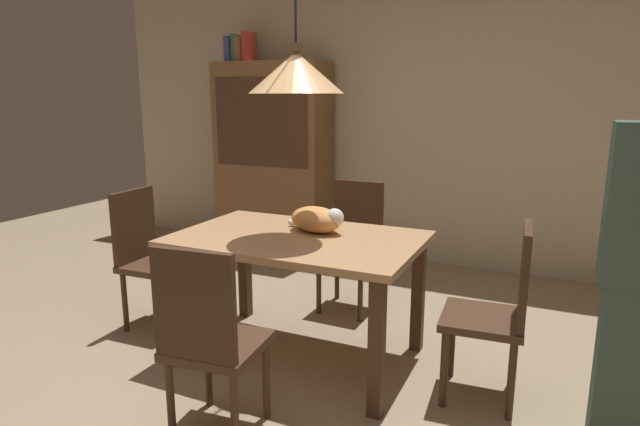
# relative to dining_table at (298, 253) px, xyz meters

# --- Properties ---
(ground) EXTENTS (10.00, 10.00, 0.00)m
(ground) POSITION_rel_dining_table_xyz_m (0.08, -0.43, -0.65)
(ground) COLOR #998466
(back_wall) EXTENTS (6.40, 0.10, 2.90)m
(back_wall) POSITION_rel_dining_table_xyz_m (0.08, 2.22, 0.80)
(back_wall) COLOR beige
(back_wall) RESTS_ON ground
(dining_table) EXTENTS (1.40, 0.90, 0.75)m
(dining_table) POSITION_rel_dining_table_xyz_m (0.00, 0.00, 0.00)
(dining_table) COLOR tan
(dining_table) RESTS_ON ground
(chair_left_side) EXTENTS (0.41, 0.41, 0.93)m
(chair_left_side) POSITION_rel_dining_table_xyz_m (-1.13, -0.00, -0.14)
(chair_left_side) COLOR #472D1E
(chair_left_side) RESTS_ON ground
(chair_far_back) EXTENTS (0.41, 0.41, 0.93)m
(chair_far_back) POSITION_rel_dining_table_xyz_m (0.00, 0.88, -0.14)
(chair_far_back) COLOR #472D1E
(chair_far_back) RESTS_ON ground
(chair_right_side) EXTENTS (0.43, 0.43, 0.93)m
(chair_right_side) POSITION_rel_dining_table_xyz_m (1.13, 0.01, -0.14)
(chair_right_side) COLOR #472D1E
(chair_right_side) RESTS_ON ground
(chair_near_front) EXTENTS (0.44, 0.44, 0.93)m
(chair_near_front) POSITION_rel_dining_table_xyz_m (0.01, -0.88, -0.14)
(chair_near_front) COLOR #472D1E
(chair_near_front) RESTS_ON ground
(cat_sleeping) EXTENTS (0.40, 0.31, 0.16)m
(cat_sleeping) POSITION_rel_dining_table_xyz_m (0.06, 0.13, 0.18)
(cat_sleeping) COLOR #E59951
(cat_sleeping) RESTS_ON dining_table
(pendant_lamp) EXTENTS (0.52, 0.52, 1.30)m
(pendant_lamp) POSITION_rel_dining_table_xyz_m (-0.00, 0.00, 1.01)
(pendant_lamp) COLOR #E0A86B
(hutch_bookcase) EXTENTS (1.12, 0.45, 1.85)m
(hutch_bookcase) POSITION_rel_dining_table_xyz_m (-1.23, 1.89, 0.24)
(hutch_bookcase) COLOR brown
(hutch_bookcase) RESTS_ON ground
(book_blue_wide) EXTENTS (0.06, 0.24, 0.24)m
(book_blue_wide) POSITION_rel_dining_table_xyz_m (-1.66, 1.89, 1.32)
(book_blue_wide) COLOR #384C93
(book_blue_wide) RESTS_ON hutch_bookcase
(book_green_slim) EXTENTS (0.03, 0.20, 0.26)m
(book_green_slim) POSITION_rel_dining_table_xyz_m (-1.60, 1.89, 1.33)
(book_green_slim) COLOR #427A4C
(book_green_slim) RESTS_ON hutch_bookcase
(book_brown_thick) EXTENTS (0.06, 0.24, 0.22)m
(book_brown_thick) POSITION_rel_dining_table_xyz_m (-1.54, 1.89, 1.31)
(book_brown_thick) COLOR brown
(book_brown_thick) RESTS_ON hutch_bookcase
(book_red_tall) EXTENTS (0.04, 0.22, 0.28)m
(book_red_tall) POSITION_rel_dining_table_xyz_m (-1.47, 1.89, 1.34)
(book_red_tall) COLOR #B73833
(book_red_tall) RESTS_ON hutch_bookcase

